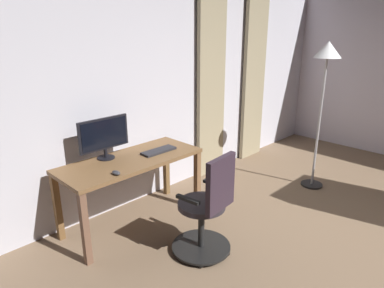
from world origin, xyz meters
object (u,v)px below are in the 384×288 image
Objects in this scene: computer_monitor at (104,135)px; floor_lamp at (326,67)px; office_chair at (207,210)px; computer_mouse at (116,173)px; desk at (131,168)px; computer_keyboard at (159,151)px.

computer_monitor is 0.29× the size of floor_lamp.
computer_monitor is at bearing 99.90° from office_chair.
office_chair is at bearing 125.65° from computer_mouse.
computer_monitor is 5.50× the size of computer_mouse.
office_chair is at bearing -0.39° from floor_lamp.
computer_mouse is at bearing 69.73° from computer_monitor.
desk is at bearing -22.72° from floor_lamp.
floor_lamp reaches higher than office_chair.
desk is 0.35m from computer_keyboard.
computer_keyboard is (-0.33, 0.05, 0.11)m from desk.
floor_lamp is (-1.91, 0.89, 0.81)m from computer_keyboard.
floor_lamp is at bearing 154.88° from computer_monitor.
computer_keyboard is 2.25m from floor_lamp.
office_chair is 1.28m from computer_monitor.
floor_lamp is at bearing 157.28° from desk.
desk is 1.49× the size of office_chair.
computer_keyboard is at bearing 72.15° from office_chair.
computer_mouse is at bearing 16.05° from computer_keyboard.
computer_monitor is at bearing -48.21° from desk.
office_chair is 0.53× the size of floor_lamp.
computer_mouse is 0.05× the size of floor_lamp.
computer_monitor reaches higher than desk.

